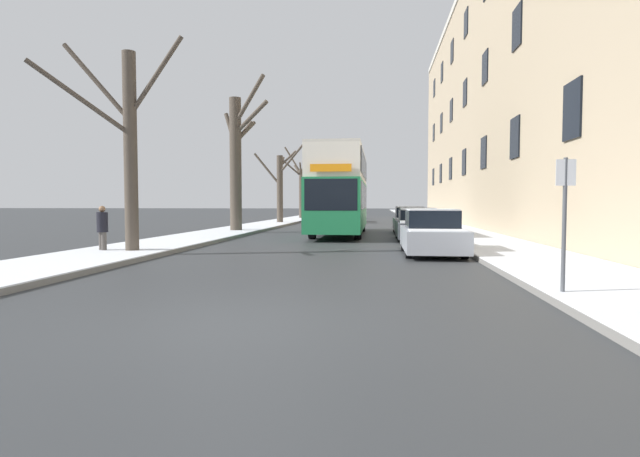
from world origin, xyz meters
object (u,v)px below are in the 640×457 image
at_px(double_decker_bus, 341,188).
at_px(pedestrian_left_sidewalk, 102,228).
at_px(bare_tree_left_2, 280,184).
at_px(oncoming_van, 330,208).
at_px(street_sign_post, 564,219).
at_px(parked_car_2, 410,221).
at_px(parked_car_0, 432,233).
at_px(bare_tree_left_3, 300,188).
at_px(bare_tree_left_1, 237,158).
at_px(bare_tree_left_0, 127,144).
at_px(parked_car_1, 417,225).

bearing_deg(double_decker_bus, pedestrian_left_sidewalk, -121.35).
height_order(bare_tree_left_2, oncoming_van, bare_tree_left_2).
relative_size(bare_tree_left_2, street_sign_post, 2.56).
relative_size(parked_car_2, oncoming_van, 0.82).
distance_m(parked_car_0, pedestrian_left_sidewalk, 10.65).
relative_size(parked_car_0, pedestrian_left_sidewalk, 2.80).
xyz_separation_m(bare_tree_left_2, bare_tree_left_3, (-0.28, 12.24, 0.05)).
relative_size(bare_tree_left_1, parked_car_0, 1.93).
relative_size(parked_car_0, oncoming_van, 0.90).
relative_size(bare_tree_left_2, parked_car_0, 1.40).
xyz_separation_m(double_decker_bus, street_sign_post, (5.09, -17.46, -1.07)).
bearing_deg(pedestrian_left_sidewalk, bare_tree_left_2, -59.76).
height_order(bare_tree_left_0, bare_tree_left_2, bare_tree_left_0).
xyz_separation_m(double_decker_bus, parked_car_2, (3.71, 1.80, -1.78)).
bearing_deg(parked_car_2, pedestrian_left_sidewalk, -129.02).
distance_m(bare_tree_left_3, oncoming_van, 8.52).
xyz_separation_m(bare_tree_left_3, double_decker_bus, (6.12, -25.36, -0.76)).
bearing_deg(street_sign_post, bare_tree_left_3, 104.67).
xyz_separation_m(parked_car_2, pedestrian_left_sidewalk, (-10.54, -13.01, 0.18)).
bearing_deg(pedestrian_left_sidewalk, parked_car_0, -139.46).
bearing_deg(bare_tree_left_3, parked_car_1, -71.26).
height_order(bare_tree_left_1, double_decker_bus, bare_tree_left_1).
distance_m(bare_tree_left_1, parked_car_1, 11.30).
relative_size(parked_car_0, parked_car_2, 1.09).
distance_m(bare_tree_left_0, street_sign_post, 12.87).
relative_size(bare_tree_left_2, bare_tree_left_3, 0.82).
height_order(bare_tree_left_1, pedestrian_left_sidewalk, bare_tree_left_1).
distance_m(bare_tree_left_2, double_decker_bus, 14.39).
height_order(bare_tree_left_0, bare_tree_left_1, bare_tree_left_1).
bearing_deg(bare_tree_left_1, parked_car_0, -48.44).
relative_size(bare_tree_left_3, street_sign_post, 3.13).
distance_m(bare_tree_left_3, street_sign_post, 44.31).
bearing_deg(oncoming_van, street_sign_post, -78.31).
relative_size(parked_car_1, parked_car_2, 1.04).
distance_m(bare_tree_left_2, street_sign_post, 32.53).
distance_m(bare_tree_left_1, bare_tree_left_2, 12.04).
height_order(parked_car_0, parked_car_2, parked_car_2).
height_order(bare_tree_left_2, parked_car_1, bare_tree_left_2).
height_order(bare_tree_left_2, parked_car_0, bare_tree_left_2).
bearing_deg(parked_car_2, bare_tree_left_2, 130.15).
bearing_deg(parked_car_2, oncoming_van, 110.19).
relative_size(parked_car_1, pedestrian_left_sidewalk, 2.68).
height_order(parked_car_2, street_sign_post, street_sign_post).
height_order(bare_tree_left_0, parked_car_0, bare_tree_left_0).
bearing_deg(pedestrian_left_sidewalk, oncoming_van, -66.32).
distance_m(double_decker_bus, parked_car_0, 10.57).
distance_m(bare_tree_left_0, bare_tree_left_3, 36.55).
bearing_deg(oncoming_van, bare_tree_left_3, 117.81).
relative_size(bare_tree_left_2, oncoming_van, 1.26).
distance_m(bare_tree_left_3, parked_car_0, 36.54).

